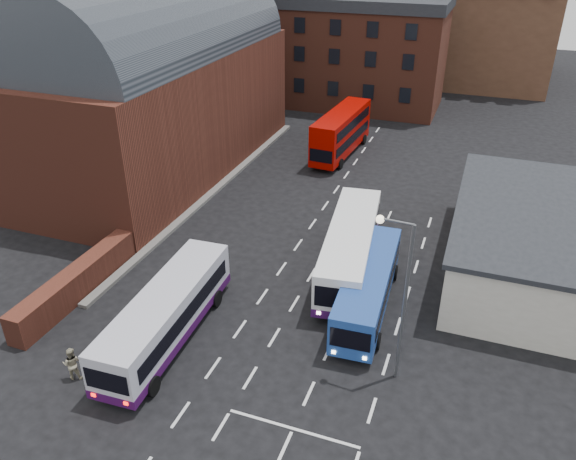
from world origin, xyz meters
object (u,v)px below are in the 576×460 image
(bus_white_outbound, at_px, (166,312))
(street_lamp, at_px, (400,288))
(bus_red_double, at_px, (341,132))
(pedestrian_beige, at_px, (72,363))
(bus_white_inbound, at_px, (350,246))
(bus_blue, at_px, (368,285))
(pedestrian_red, at_px, (111,346))

(bus_white_outbound, relative_size, street_lamp, 1.27)
(bus_red_double, xyz_separation_m, pedestrian_beige, (-4.15, -33.00, -1.31))
(bus_white_inbound, relative_size, bus_red_double, 1.12)
(bus_red_double, bearing_deg, bus_white_outbound, 91.33)
(bus_blue, relative_size, street_lamp, 1.19)
(bus_blue, height_order, pedestrian_red, bus_blue)
(bus_red_double, height_order, pedestrian_beige, bus_red_double)
(bus_white_inbound, height_order, pedestrian_beige, bus_white_inbound)
(bus_blue, xyz_separation_m, bus_red_double, (-7.82, 22.74, 0.58))
(street_lamp, distance_m, pedestrian_beige, 15.86)
(bus_blue, distance_m, pedestrian_red, 13.98)
(bus_blue, bearing_deg, street_lamp, 112.56)
(bus_white_outbound, xyz_separation_m, pedestrian_red, (-1.92, -2.32, -0.97))
(pedestrian_beige, bearing_deg, bus_blue, -163.47)
(bus_red_double, relative_size, pedestrian_red, 6.92)
(pedestrian_red, bearing_deg, bus_white_outbound, -130.16)
(bus_blue, distance_m, pedestrian_beige, 15.79)
(street_lamp, relative_size, pedestrian_red, 5.62)
(bus_white_inbound, distance_m, bus_red_double, 20.21)
(bus_blue, bearing_deg, pedestrian_beige, 37.51)
(bus_white_outbound, distance_m, pedestrian_red, 3.16)
(bus_red_double, height_order, pedestrian_red, bus_red_double)
(bus_red_double, bearing_deg, pedestrian_red, 88.02)
(pedestrian_red, height_order, pedestrian_beige, pedestrian_beige)
(bus_white_inbound, relative_size, pedestrian_red, 7.78)
(bus_white_inbound, xyz_separation_m, bus_blue, (1.93, -3.41, -0.25))
(bus_white_outbound, xyz_separation_m, bus_white_inbound, (7.25, 9.54, 0.13))
(bus_red_double, distance_m, pedestrian_red, 31.40)
(bus_white_inbound, xyz_separation_m, street_lamp, (4.23, -8.21, 3.27))
(bus_white_inbound, distance_m, pedestrian_red, 15.03)
(bus_white_inbound, xyz_separation_m, bus_red_double, (-5.89, 19.33, 0.34))
(bus_white_outbound, relative_size, bus_red_double, 1.04)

